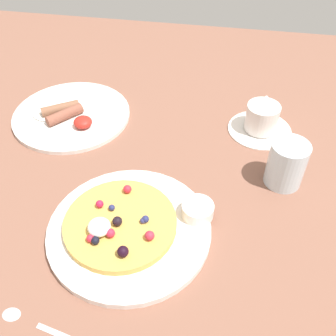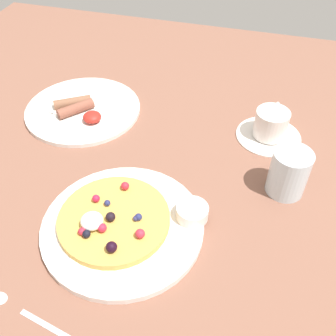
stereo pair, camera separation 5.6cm
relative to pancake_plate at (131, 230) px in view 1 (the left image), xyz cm
name	(u,v)px [view 1 (the left image)]	position (x,y,z in cm)	size (l,w,h in cm)	color
ground_plane	(144,191)	(-0.20, 11.60, -2.18)	(153.79, 152.21, 3.00)	brown
pancake_plate	(131,230)	(0.00, 0.00, 0.00)	(29.00, 29.00, 1.37)	white
pancake_with_berries	(119,224)	(-1.92, -0.16, 1.56)	(19.96, 19.96, 3.71)	gold
syrup_ramekin	(198,210)	(11.33, 4.94, 2.01)	(5.79, 5.79, 2.58)	white
breakfast_plate	(72,115)	(-22.34, 31.04, -0.17)	(27.96, 27.96, 1.02)	white
fried_breakfast	(64,114)	(-23.12, 28.97, 1.40)	(15.56, 9.76, 2.64)	brown
coffee_saucer	(260,129)	(22.54, 33.57, -0.37)	(14.62, 14.62, 0.63)	white
coffee_cup	(262,116)	(22.56, 33.75, 3.14)	(7.43, 10.55, 6.16)	white
teaspoon	(30,322)	(-10.65, -18.57, -0.44)	(15.28, 4.21, 0.60)	silver
water_glass	(286,164)	(27.02, 17.67, 4.07)	(7.41, 7.41, 9.50)	silver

